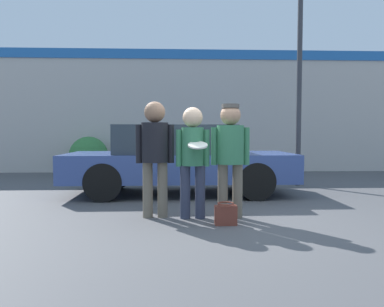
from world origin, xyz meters
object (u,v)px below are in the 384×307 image
at_px(person_right, 230,149).
at_px(shrub, 89,156).
at_px(street_lamp, 309,25).
at_px(person_middle_with_frisbee, 193,153).
at_px(person_left, 155,148).
at_px(parked_car_near, 178,159).
at_px(handbag, 226,214).

height_order(person_right, shrub, person_right).
bearing_deg(street_lamp, person_middle_with_frisbee, -130.70).
xyz_separation_m(person_middle_with_frisbee, street_lamp, (2.89, 3.37, 2.84)).
bearing_deg(person_right, street_lamp, 55.07).
bearing_deg(street_lamp, person_left, -136.56).
height_order(parked_car_near, handbag, parked_car_near).
relative_size(shrub, handbag, 3.74).
relative_size(person_right, shrub, 1.46).
height_order(person_middle_with_frisbee, shrub, person_middle_with_frisbee).
height_order(person_left, street_lamp, street_lamp).
xyz_separation_m(person_left, parked_car_near, (0.37, 2.12, -0.31)).
distance_m(person_left, shrub, 6.23).
bearing_deg(person_right, person_left, 175.76).
xyz_separation_m(person_middle_with_frisbee, handbag, (0.43, -0.41, -0.81)).
height_order(person_middle_with_frisbee, parked_car_near, person_middle_with_frisbee).
bearing_deg(parked_car_near, person_middle_with_frisbee, -85.14).
bearing_deg(parked_car_near, shrub, 126.11).
height_order(person_left, person_right, person_left).
height_order(person_right, parked_car_near, person_right).
relative_size(person_left, street_lamp, 0.28).
bearing_deg(person_middle_with_frisbee, street_lamp, 49.30).
bearing_deg(shrub, person_middle_with_frisbee, -64.09).
relative_size(parked_car_near, street_lamp, 0.73).
xyz_separation_m(person_left, shrub, (-2.30, 5.77, -0.47)).
distance_m(person_right, shrub, 6.79).
bearing_deg(shrub, parked_car_near, -53.89).
distance_m(parked_car_near, handbag, 2.77).
distance_m(person_left, parked_car_near, 2.18).
xyz_separation_m(person_right, street_lamp, (2.34, 3.35, 2.78)).
bearing_deg(handbag, person_left, 152.63).
bearing_deg(person_right, handbag, -105.69).
xyz_separation_m(street_lamp, handbag, (-2.46, -3.78, -3.65)).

